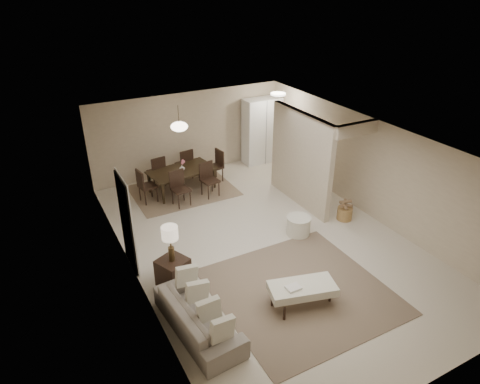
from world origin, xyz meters
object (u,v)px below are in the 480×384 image
pantry_cabinet (262,131)px  dining_table (183,181)px  sofa (198,317)px  wicker_basket (345,213)px  round_pouf (298,226)px  side_table (173,272)px  ottoman_bench (302,289)px

pantry_cabinet → dining_table: pantry_cabinet is taller
sofa → wicker_basket: bearing=-74.6°
round_pouf → side_table: bearing=-173.9°
side_table → round_pouf: 3.28m
wicker_basket → dining_table: 4.55m
side_table → wicker_basket: 4.71m
ottoman_bench → wicker_basket: size_ratio=3.53×
pantry_cabinet → wicker_basket: 4.33m
pantry_cabinet → side_table: (-4.75, -4.60, -0.76)m
round_pouf → ottoman_bench: bearing=-123.6°
ottoman_bench → dining_table: bearing=107.6°
side_table → dining_table: 4.13m
pantry_cabinet → sofa: 7.71m
ottoman_bench → wicker_basket: ottoman_bench is taller
sofa → side_table: 1.38m
side_table → dining_table: (1.68, 3.77, 0.03)m
ottoman_bench → dining_table: 5.46m
pantry_cabinet → round_pouf: (-1.49, -4.25, -0.82)m
pantry_cabinet → dining_table: 3.26m
ottoman_bench → side_table: 2.55m
pantry_cabinet → ottoman_bench: (-2.84, -6.28, -0.69)m
ottoman_bench → pantry_cabinet: bearing=80.8°
side_table → sofa: bearing=-92.1°
sofa → round_pouf: bearing=-67.2°
side_table → dining_table: size_ratio=0.32×
sofa → round_pouf: 3.74m
sofa → round_pouf: size_ratio=3.54×
round_pouf → wicker_basket: bearing=0.6°
ottoman_bench → dining_table: dining_table is taller
pantry_cabinet → sofa: (-4.80, -5.98, -0.75)m
side_table → round_pouf: bearing=6.1°
pantry_cabinet → side_table: size_ratio=3.61×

